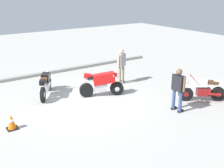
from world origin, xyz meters
The scene contains 8 objects.
ground_plane centered at (0.00, 0.00, 0.00)m, with size 40.00×40.00×0.00m, color #ADAAA3.
curb_edge centered at (0.00, 4.60, 0.07)m, with size 14.00×0.30×0.15m, color gray.
motorcycle_red_sportbike centered at (1.01, 0.12, 0.59)m, with size 1.85×1.05×1.14m.
motorcycle_cream_vintage centered at (4.19, -2.74, 0.49)m, with size 1.68×1.26×1.07m.
motorcycle_black_cruiser centered at (-1.02, 1.52, 0.52)m, with size 1.20×1.84×1.09m.
person_in_gray_shirt centered at (2.72, 1.02, 1.02)m, with size 0.64×0.47×1.76m.
person_in_black_shirt centered at (2.52, -2.86, 0.97)m, with size 0.31×0.66×1.70m.
traffic_cone centered at (-3.14, -0.75, 0.26)m, with size 0.36×0.36×0.53m.
Camera 1 is at (-5.07, -9.54, 4.51)m, focal length 44.39 mm.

